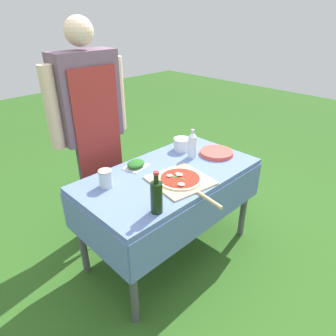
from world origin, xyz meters
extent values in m
plane|color=#2D5B1E|center=(0.00, 0.00, 0.00)|extent=(12.00, 12.00, 0.00)
cube|color=#607AB7|center=(0.00, 0.00, 0.72)|extent=(1.32, 0.71, 0.04)
cube|color=#607AB7|center=(0.00, -0.36, 0.57)|extent=(1.32, 0.01, 0.28)
cube|color=#607AB7|center=(0.00, 0.36, 0.57)|extent=(1.32, 0.01, 0.28)
cube|color=#607AB7|center=(-0.66, 0.00, 0.57)|extent=(0.01, 0.71, 0.28)
cube|color=#607AB7|center=(0.66, 0.00, 0.57)|extent=(0.01, 0.71, 0.28)
cylinder|color=#4C4C51|center=(-0.60, -0.30, 0.35)|extent=(0.05, 0.05, 0.71)
cylinder|color=#4C4C51|center=(0.60, -0.30, 0.35)|extent=(0.05, 0.05, 0.71)
cylinder|color=#4C4C51|center=(-0.60, 0.30, 0.35)|extent=(0.05, 0.05, 0.71)
cylinder|color=#4C4C51|center=(0.60, 0.30, 0.35)|extent=(0.05, 0.05, 0.71)
cylinder|color=#4C4C51|center=(-0.12, 0.66, 0.44)|extent=(0.13, 0.13, 0.87)
cylinder|color=#4C4C51|center=(-0.29, 0.66, 0.44)|extent=(0.13, 0.13, 0.87)
cube|color=#6B5166|center=(-0.21, 0.66, 1.20)|extent=(0.47, 0.20, 0.65)
cube|color=#9E2D28|center=(-0.21, 0.55, 0.95)|extent=(0.38, 0.01, 0.95)
cylinder|color=beige|center=(0.07, 0.66, 1.17)|extent=(0.10, 0.10, 0.58)
cylinder|color=beige|center=(-0.48, 0.66, 1.17)|extent=(0.10, 0.10, 0.58)
sphere|color=beige|center=(-0.21, 0.66, 1.65)|extent=(0.20, 0.20, 0.20)
cube|color=#D1B27F|center=(-0.04, -0.14, 0.75)|extent=(0.42, 0.42, 0.01)
cylinder|color=#D1B27F|center=(-0.09, -0.43, 0.75)|extent=(0.06, 0.21, 0.02)
cylinder|color=beige|center=(-0.04, -0.14, 0.76)|extent=(0.30, 0.30, 0.01)
cylinder|color=#B22819|center=(-0.04, -0.14, 0.77)|extent=(0.27, 0.27, 0.00)
ellipsoid|color=white|center=(-0.08, -0.08, 0.78)|extent=(0.06, 0.05, 0.01)
ellipsoid|color=white|center=(-0.02, -0.12, 0.78)|extent=(0.04, 0.04, 0.02)
ellipsoid|color=white|center=(-0.02, -0.10, 0.78)|extent=(0.05, 0.05, 0.01)
ellipsoid|color=white|center=(-0.03, -0.11, 0.78)|extent=(0.04, 0.04, 0.01)
ellipsoid|color=white|center=(-0.11, -0.21, 0.78)|extent=(0.06, 0.06, 0.02)
ellipsoid|color=#286B23|center=(-0.05, -0.17, 0.77)|extent=(0.02, 0.04, 0.00)
ellipsoid|color=#286B23|center=(-0.06, -0.12, 0.77)|extent=(0.02, 0.03, 0.00)
ellipsoid|color=#286B23|center=(0.01, -0.11, 0.77)|extent=(0.03, 0.02, 0.00)
ellipsoid|color=#286B23|center=(-0.06, -0.11, 0.77)|extent=(0.04, 0.03, 0.00)
cylinder|color=black|center=(-0.39, -0.28, 0.84)|extent=(0.07, 0.07, 0.19)
cylinder|color=black|center=(-0.39, -0.28, 0.96)|extent=(0.03, 0.03, 0.05)
cylinder|color=#B22823|center=(-0.39, -0.28, 0.99)|extent=(0.03, 0.03, 0.02)
cylinder|color=silver|center=(0.30, 0.05, 0.83)|extent=(0.07, 0.07, 0.17)
cone|color=silver|center=(0.30, 0.05, 0.93)|extent=(0.07, 0.07, 0.04)
cylinder|color=silver|center=(0.30, 0.05, 0.96)|extent=(0.03, 0.03, 0.02)
cube|color=silver|center=(-0.12, 0.23, 0.74)|extent=(0.20, 0.17, 0.01)
ellipsoid|color=#286B23|center=(-0.12, 0.23, 0.77)|extent=(0.17, 0.15, 0.05)
cylinder|color=silver|center=(0.35, 0.21, 0.79)|extent=(0.14, 0.14, 0.10)
cylinder|color=#DB4C42|center=(0.48, -0.05, 0.74)|extent=(0.27, 0.27, 0.00)
cylinder|color=#DB4C42|center=(0.48, -0.05, 0.75)|extent=(0.27, 0.27, 0.00)
cylinder|color=#DB4C42|center=(0.48, -0.05, 0.75)|extent=(0.27, 0.27, 0.00)
cylinder|color=#DB4C42|center=(0.48, -0.05, 0.76)|extent=(0.27, 0.27, 0.00)
cylinder|color=#DB4C42|center=(0.48, -0.05, 0.76)|extent=(0.27, 0.27, 0.00)
cylinder|color=#DB4C42|center=(0.48, -0.05, 0.77)|extent=(0.26, 0.26, 0.00)
cylinder|color=silver|center=(-0.43, 0.16, 0.80)|extent=(0.09, 0.09, 0.11)
cylinder|color=#B22819|center=(-0.43, 0.16, 0.78)|extent=(0.08, 0.08, 0.08)
cylinder|color=#B7B2A3|center=(-0.43, 0.16, 0.86)|extent=(0.09, 0.09, 0.01)
camera|label=1|loc=(-1.33, -1.33, 1.77)|focal=32.00mm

